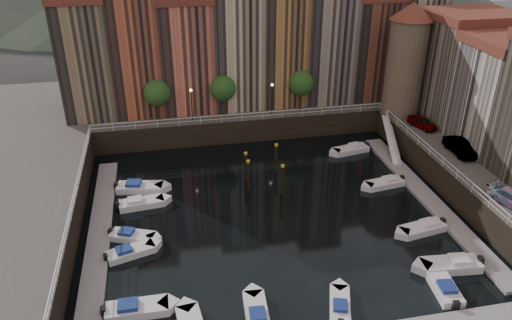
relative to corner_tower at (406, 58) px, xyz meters
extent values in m
plane|color=black|center=(-20.00, -14.50, -10.19)|extent=(200.00, 200.00, 0.00)
cube|color=black|center=(-20.00, 11.50, -8.69)|extent=(80.00, 20.00, 3.00)
cube|color=gray|center=(-36.20, -15.50, -10.02)|extent=(2.00, 28.00, 0.35)
cube|color=gray|center=(-3.80, -15.50, -10.02)|extent=(2.00, 28.00, 0.35)
cube|color=#7C6B4F|center=(-38.00, 9.00, -0.19)|extent=(6.00, 10.00, 14.00)
cube|color=#AC5336|center=(-32.10, 9.00, 0.81)|extent=(5.80, 10.00, 16.00)
cube|color=#CA6952|center=(-25.95, 9.00, -0.44)|extent=(6.50, 10.00, 13.50)
cube|color=#CAB38F|center=(-19.60, 9.00, 0.31)|extent=(6.20, 10.00, 15.00)
cube|color=#A6753D|center=(-13.70, 9.00, 0.06)|extent=(5.60, 10.00, 14.50)
cube|color=gray|center=(-7.70, 9.00, 1.06)|extent=(6.40, 10.00, 16.50)
cube|color=brown|center=(-1.50, 9.00, -0.69)|extent=(6.00, 10.00, 13.00)
cube|color=tan|center=(4.45, 9.00, 0.56)|extent=(5.90, 10.00, 15.50)
cube|color=#796C5B|center=(6.50, -2.50, -1.19)|extent=(9.00, 8.00, 12.00)
cube|color=brown|center=(6.50, -2.50, 5.31)|extent=(9.30, 8.30, 1.00)
cube|color=beige|center=(6.50, -10.50, -1.69)|extent=(9.00, 8.00, 11.00)
cylinder|color=#6B5B4C|center=(0.00, 0.00, -1.19)|extent=(4.60, 4.60, 12.00)
cone|color=brown|center=(0.00, 0.00, 5.61)|extent=(5.20, 5.20, 2.00)
cylinder|color=black|center=(-30.00, 3.70, -5.99)|extent=(0.30, 0.30, 2.40)
sphere|color=#1E4719|center=(-30.00, 3.70, -3.59)|extent=(3.20, 3.20, 3.20)
cylinder|color=black|center=(-22.00, 3.70, -5.99)|extent=(0.30, 0.30, 2.40)
sphere|color=#1E4719|center=(-22.00, 3.70, -3.59)|extent=(3.20, 3.20, 3.20)
cylinder|color=black|center=(-12.00, 3.70, -5.99)|extent=(0.30, 0.30, 2.40)
sphere|color=#1E4719|center=(-12.00, 3.70, -3.59)|extent=(3.20, 3.20, 3.20)
cylinder|color=black|center=(-26.00, 2.70, -5.19)|extent=(0.12, 0.12, 4.00)
sphere|color=#FFD88C|center=(-26.00, 2.70, -3.19)|extent=(0.36, 0.36, 0.36)
cylinder|color=black|center=(-16.00, 2.70, -5.19)|extent=(0.12, 0.12, 4.00)
sphere|color=#FFD88C|center=(-16.00, 2.70, -3.19)|extent=(0.36, 0.36, 0.36)
cube|color=white|center=(-20.00, 1.50, -6.24)|extent=(36.00, 0.08, 0.08)
cube|color=white|center=(-20.00, 1.50, -6.69)|extent=(36.00, 0.06, 0.06)
cube|color=white|center=(-2.00, -15.50, -6.24)|extent=(0.08, 34.00, 0.08)
cube|color=white|center=(-2.00, -15.50, -6.69)|extent=(0.06, 34.00, 0.06)
cube|color=white|center=(-38.00, -15.50, -6.24)|extent=(0.08, 34.00, 0.08)
cube|color=white|center=(-38.00, -15.50, -6.69)|extent=(0.06, 34.00, 0.06)
cube|color=white|center=(-2.90, -4.50, -8.44)|extent=(2.78, 8.26, 2.81)
cube|color=white|center=(-2.90, -4.50, -7.94)|extent=(1.93, 8.32, 3.65)
cylinder|color=black|center=(-21.38, -9.83, -8.69)|extent=(0.32, 0.32, 3.60)
cylinder|color=gold|center=(-21.38, -9.83, -6.84)|extent=(0.36, 0.36, 0.25)
cylinder|color=black|center=(-21.30, -8.00, -8.69)|extent=(0.32, 0.32, 3.60)
cylinder|color=gold|center=(-21.30, -8.00, -6.84)|extent=(0.36, 0.36, 0.25)
cylinder|color=black|center=(-18.13, -11.50, -8.69)|extent=(0.32, 0.32, 3.60)
cylinder|color=gold|center=(-18.13, -11.50, -6.84)|extent=(0.36, 0.36, 0.25)
cylinder|color=black|center=(-17.63, -6.62, -8.69)|extent=(0.32, 0.32, 3.60)
cylinder|color=gold|center=(-17.63, -6.62, -6.84)|extent=(0.36, 0.36, 0.25)
cube|color=silver|center=(-32.71, -25.71, -9.88)|extent=(4.61, 1.81, 0.78)
cube|color=navy|center=(-33.33, -25.71, -9.41)|extent=(1.47, 1.27, 0.52)
cube|color=black|center=(-35.11, -25.69, -9.62)|extent=(0.37, 0.53, 0.73)
cube|color=silver|center=(-33.33, -18.64, -9.92)|extent=(4.36, 2.72, 0.69)
cube|color=navy|center=(-33.86, -18.80, -9.50)|extent=(1.57, 1.45, 0.46)
cube|color=black|center=(-35.36, -19.27, -9.68)|extent=(0.45, 0.54, 0.65)
cube|color=silver|center=(-33.22, -16.36, -9.92)|extent=(4.32, 2.94, 0.69)
cube|color=navy|center=(-33.73, -16.16, -9.51)|extent=(1.60, 1.50, 0.46)
cube|color=black|center=(-35.17, -15.58, -9.69)|extent=(0.47, 0.54, 0.64)
cube|color=silver|center=(-32.44, -10.94, -9.90)|extent=(4.54, 2.16, 0.75)
cube|color=silver|center=(-33.03, -11.01, -9.45)|extent=(1.52, 1.34, 0.50)
cube|color=black|center=(-34.71, -11.19, -9.65)|extent=(0.40, 0.53, 0.70)
cube|color=silver|center=(-32.59, -7.81, -9.87)|extent=(5.00, 2.64, 0.81)
cube|color=navy|center=(-33.23, -7.70, -9.38)|extent=(1.72, 1.54, 0.54)
cube|color=black|center=(-35.03, -7.38, -9.60)|extent=(0.47, 0.60, 0.76)
cube|color=silver|center=(-7.33, -25.74, -9.86)|extent=(5.03, 2.33, 0.83)
cube|color=silver|center=(-6.67, -25.80, -9.36)|extent=(1.67, 1.47, 0.55)
cube|color=black|center=(-4.79, -25.98, -9.58)|extent=(0.44, 0.59, 0.78)
cube|color=silver|center=(-7.07, -20.46, -9.90)|extent=(4.60, 2.40, 0.75)
cube|color=silver|center=(-6.48, -20.36, -9.45)|extent=(1.57, 1.41, 0.50)
cube|color=black|center=(-4.82, -20.07, -9.65)|extent=(0.43, 0.55, 0.70)
cube|color=silver|center=(-6.99, -12.03, -9.91)|extent=(4.33, 2.19, 0.71)
cube|color=silver|center=(-6.43, -11.95, -9.49)|extent=(1.47, 1.31, 0.47)
cube|color=black|center=(-4.85, -11.71, -9.68)|extent=(0.39, 0.51, 0.66)
cube|color=silver|center=(-7.59, -3.62, -9.90)|extent=(4.55, 2.44, 0.74)
cube|color=silver|center=(-7.01, -3.51, -9.46)|extent=(1.57, 1.41, 0.49)
cube|color=black|center=(-5.37, -3.21, -9.65)|extent=(0.43, 0.55, 0.69)
cube|color=silver|center=(-24.13, -27.84, -9.90)|extent=(1.94, 4.37, 0.73)
cube|color=navy|center=(-24.17, -28.42, -9.47)|extent=(1.25, 1.43, 0.48)
cube|color=silver|center=(-17.84, -28.19, -9.93)|extent=(2.65, 4.12, 0.66)
cube|color=navy|center=(-18.01, -28.68, -9.54)|extent=(1.39, 1.50, 0.44)
cube|color=silver|center=(-9.23, -27.90, -9.90)|extent=(2.21, 4.54, 0.74)
cube|color=navy|center=(-9.31, -28.49, -9.45)|extent=(1.35, 1.52, 0.50)
cube|color=black|center=(-9.51, -30.17, -9.65)|extent=(0.53, 0.41, 0.69)
imported|color=gray|center=(0.59, -4.91, -6.53)|extent=(2.64, 4.16, 1.32)
imported|color=gray|center=(1.15, -11.99, -6.44)|extent=(1.66, 4.58, 1.50)
camera|label=1|loc=(-29.53, -54.45, 16.97)|focal=35.00mm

